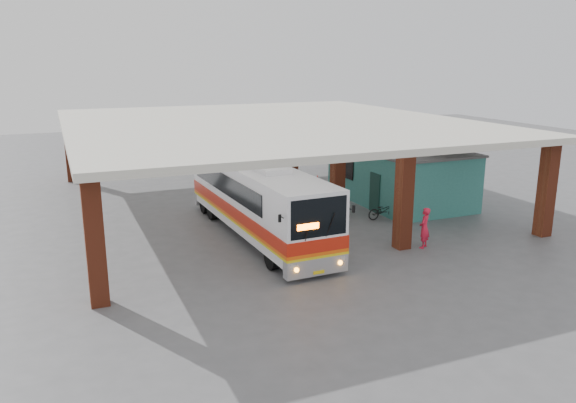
% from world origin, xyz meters
% --- Properties ---
extents(ground, '(90.00, 90.00, 0.00)m').
position_xyz_m(ground, '(0.00, 0.00, 0.00)').
color(ground, '#515154').
rests_on(ground, ground).
extents(brick_columns, '(20.10, 21.60, 4.35)m').
position_xyz_m(brick_columns, '(1.43, 5.00, 2.17)').
color(brick_columns, maroon).
rests_on(brick_columns, ground).
extents(canopy_roof, '(21.00, 23.00, 0.30)m').
position_xyz_m(canopy_roof, '(0.50, 6.50, 4.50)').
color(canopy_roof, beige).
rests_on(canopy_roof, brick_columns).
extents(shop_building, '(5.20, 8.20, 3.11)m').
position_xyz_m(shop_building, '(7.49, 4.00, 1.56)').
color(shop_building, '#2F756E').
rests_on(shop_building, ground).
extents(coach_bus, '(2.96, 12.17, 3.52)m').
position_xyz_m(coach_bus, '(-2.14, 0.99, 1.75)').
color(coach_bus, white).
rests_on(coach_bus, ground).
extents(motorcycle, '(1.77, 0.65, 0.92)m').
position_xyz_m(motorcycle, '(4.70, 1.15, 0.46)').
color(motorcycle, black).
rests_on(motorcycle, ground).
extents(pedestrian, '(0.77, 0.73, 1.77)m').
position_xyz_m(pedestrian, '(3.90, -3.33, 0.89)').
color(pedestrian, red).
rests_on(pedestrian, ground).
extents(red_chair, '(0.56, 0.56, 0.81)m').
position_xyz_m(red_chair, '(4.55, 8.79, 0.37)').
color(red_chair, '#AF1712').
rests_on(red_chair, ground).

